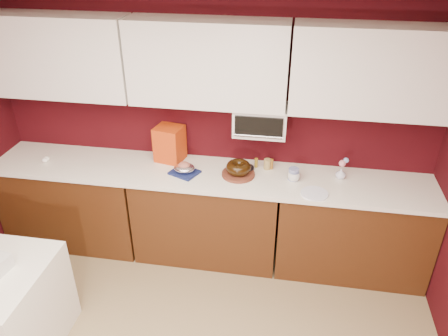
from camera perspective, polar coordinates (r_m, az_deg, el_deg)
ceiling at (r=1.58m, az=-18.30°, el=14.73°), size 4.00×4.50×0.02m
wall_back at (r=4.02m, az=-1.52°, el=5.92°), size 4.00×0.02×2.50m
base_cabinet_left at (r=4.58m, az=-18.78°, el=-4.25°), size 1.31×0.58×0.86m
base_cabinet_center at (r=4.16m, az=-2.18°, el=-6.19°), size 1.31×0.58×0.86m
base_cabinet_right at (r=4.15m, az=16.35°, el=-7.74°), size 1.31×0.58×0.86m
countertop at (r=3.92m, az=-2.30°, el=-0.85°), size 4.00×0.62×0.04m
upper_cabinet_left at (r=4.13m, az=-21.12°, el=13.50°), size 1.31×0.33×0.70m
upper_cabinet_center at (r=3.66m, az=-2.15°, el=13.51°), size 1.31×0.33×0.70m
upper_cabinet_right at (r=3.64m, az=19.35°, el=11.81°), size 1.31×0.33×0.70m
toaster_oven at (r=3.78m, az=4.79°, el=6.31°), size 0.45×0.30×0.25m
toaster_oven_door at (r=3.64m, az=4.55°, el=5.32°), size 0.40×0.02×0.18m
toaster_oven_handle at (r=3.65m, az=4.48°, el=4.16°), size 0.42×0.02×0.02m
cake_base at (r=3.86m, az=1.88°, el=-0.79°), size 0.32×0.32×0.03m
bundt_cake at (r=3.82m, az=1.90°, el=0.07°), size 0.27×0.27×0.09m
navy_towel at (r=3.90m, az=-5.17°, el=-0.58°), size 0.29×0.28×0.02m
foil_ham_nest at (r=3.88m, az=-5.20°, el=0.01°), size 0.23×0.21×0.07m
roasted_ham at (r=3.87m, az=-5.22°, el=0.33°), size 0.12×0.10×0.07m
pandoro_box at (r=4.08m, az=-7.10°, el=3.18°), size 0.28×0.26×0.33m
dark_pan at (r=3.94m, az=2.65°, el=-0.09°), size 0.20×0.20×0.03m
coffee_mug at (r=3.81m, az=9.11°, el=-0.97°), size 0.10×0.10×0.10m
blue_jar at (r=3.82m, az=9.07°, el=-0.78°), size 0.10×0.10×0.11m
flower_vase at (r=3.93m, az=15.02°, el=-0.62°), size 0.08×0.08×0.11m
flower_pink at (r=3.88m, az=15.20°, el=0.59°), size 0.06×0.06×0.06m
flower_blue at (r=3.89m, az=15.66°, el=0.98°), size 0.05×0.05×0.05m
china_plate at (r=3.68m, az=11.74°, el=-3.28°), size 0.25×0.25×0.01m
amber_bottle at (r=3.98m, az=4.22°, el=0.69°), size 0.03×0.03×0.09m
paper_cup at (r=3.96m, az=5.68°, el=0.52°), size 0.07×0.07×0.10m
egg_left at (r=4.39m, az=-22.36°, el=0.94°), size 0.07×0.06×0.05m
egg_right at (r=4.41m, az=-22.17°, el=1.14°), size 0.07×0.06×0.05m
amber_bottle_tall at (r=3.96m, az=6.24°, el=0.52°), size 0.03×0.03×0.10m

